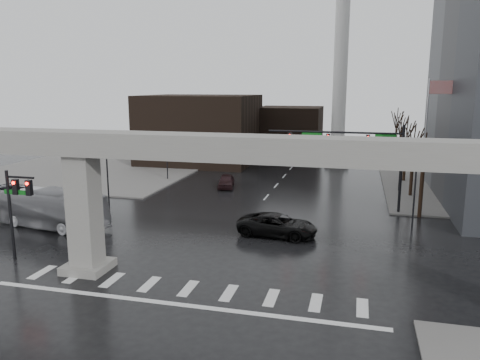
{
  "coord_description": "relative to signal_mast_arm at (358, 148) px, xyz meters",
  "views": [
    {
      "loc": [
        8.96,
        -24.34,
        11.29
      ],
      "look_at": [
        0.65,
        8.4,
        4.5
      ],
      "focal_mm": 35.0,
      "sensor_mm": 36.0,
      "label": 1
    }
  ],
  "objects": [
    {
      "name": "ground",
      "position": [
        -8.99,
        -18.8,
        -5.83
      ],
      "size": [
        160.0,
        160.0,
        0.0
      ],
      "primitive_type": "plane",
      "color": "black",
      "rests_on": "ground"
    },
    {
      "name": "sidewalk_nw",
      "position": [
        -34.99,
        17.2,
        -5.75
      ],
      "size": [
        28.0,
        36.0,
        0.15
      ],
      "primitive_type": "cube",
      "color": "#62615E",
      "rests_on": "ground"
    },
    {
      "name": "elevated_guideway",
      "position": [
        -7.73,
        -18.8,
        1.05
      ],
      "size": [
        48.0,
        2.6,
        8.7
      ],
      "color": "gray",
      "rests_on": "ground"
    },
    {
      "name": "building_far_left",
      "position": [
        -22.99,
        23.2,
        -0.83
      ],
      "size": [
        16.0,
        14.0,
        10.0
      ],
      "primitive_type": "cube",
      "color": "black",
      "rests_on": "ground"
    },
    {
      "name": "building_far_mid",
      "position": [
        -10.99,
        33.2,
        -1.83
      ],
      "size": [
        10.0,
        10.0,
        8.0
      ],
      "primitive_type": "cube",
      "color": "black",
      "rests_on": "ground"
    },
    {
      "name": "smokestack",
      "position": [
        -2.99,
        27.2,
        7.52
      ],
      "size": [
        3.6,
        3.6,
        30.0
      ],
      "color": "white",
      "rests_on": "ground"
    },
    {
      "name": "signal_mast_arm",
      "position": [
        0.0,
        0.0,
        0.0
      ],
      "size": [
        12.12,
        0.43,
        8.0
      ],
      "color": "black",
      "rests_on": "ground"
    },
    {
      "name": "signal_left_pole",
      "position": [
        -21.24,
        -18.3,
        -1.76
      ],
      "size": [
        2.3,
        0.3,
        6.0
      ],
      "color": "black",
      "rests_on": "ground"
    },
    {
      "name": "flagpole_assembly",
      "position": [
        6.3,
        3.2,
        1.7
      ],
      "size": [
        2.06,
        0.12,
        12.0
      ],
      "color": "silver",
      "rests_on": "ground"
    },
    {
      "name": "lamp_right_0",
      "position": [
        4.51,
        -4.8,
        -2.36
      ],
      "size": [
        1.22,
        0.32,
        5.11
      ],
      "color": "black",
      "rests_on": "ground"
    },
    {
      "name": "lamp_right_1",
      "position": [
        4.51,
        9.2,
        -2.36
      ],
      "size": [
        1.22,
        0.32,
        5.11
      ],
      "color": "black",
      "rests_on": "ground"
    },
    {
      "name": "lamp_right_2",
      "position": [
        4.51,
        23.2,
        -2.36
      ],
      "size": [
        1.22,
        0.32,
        5.11
      ],
      "color": "black",
      "rests_on": "ground"
    },
    {
      "name": "lamp_left_0",
      "position": [
        -22.49,
        -4.8,
        -2.36
      ],
      "size": [
        1.22,
        0.32,
        5.11
      ],
      "color": "black",
      "rests_on": "ground"
    },
    {
      "name": "lamp_left_1",
      "position": [
        -22.49,
        9.2,
        -2.36
      ],
      "size": [
        1.22,
        0.32,
        5.11
      ],
      "color": "black",
      "rests_on": "ground"
    },
    {
      "name": "lamp_left_2",
      "position": [
        -22.49,
        23.2,
        -2.36
      ],
      "size": [
        1.22,
        0.32,
        5.11
      ],
      "color": "black",
      "rests_on": "ground"
    },
    {
      "name": "tree_right_0",
      "position": [
        5.54,
        -0.78,
        -3.04
      ],
      "size": [
        1.09,
        1.58,
        7.5
      ],
      "color": "black",
      "rests_on": "ground"
    },
    {
      "name": "tree_right_1",
      "position": [
        5.54,
        7.22,
        -2.98
      ],
      "size": [
        1.09,
        1.61,
        7.67
      ],
      "color": "black",
      "rests_on": "ground"
    },
    {
      "name": "tree_right_2",
      "position": [
        5.54,
        15.22,
        -2.91
      ],
      "size": [
        1.1,
        1.63,
        7.85
      ],
      "color": "black",
      "rests_on": "ground"
    },
    {
      "name": "tree_right_3",
      "position": [
        5.54,
        23.22,
        -2.85
      ],
      "size": [
        1.11,
        1.66,
        8.02
      ],
      "color": "black",
      "rests_on": "ground"
    },
    {
      "name": "tree_right_4",
      "position": [
        5.54,
        31.22,
        -2.79
      ],
      "size": [
        1.12,
        1.69,
        8.19
      ],
      "color": "black",
      "rests_on": "ground"
    },
    {
      "name": "pickup_truck",
      "position": [
        -5.72,
        -9.08,
        -4.98
      ],
      "size": [
        6.36,
        3.48,
        1.69
      ],
      "primitive_type": "imported",
      "rotation": [
        0.0,
        0.0,
        1.46
      ],
      "color": "black",
      "rests_on": "ground"
    },
    {
      "name": "city_bus",
      "position": [
        -24.52,
        -11.34,
        -4.24
      ],
      "size": [
        11.68,
        4.65,
        3.17
      ],
      "primitive_type": "imported",
      "rotation": [
        0.0,
        0.0,
        1.39
      ],
      "color": "#B2B2B7",
      "rests_on": "ground"
    },
    {
      "name": "far_car",
      "position": [
        -14.31,
        6.73,
        -5.1
      ],
      "size": [
        2.53,
        4.53,
        1.46
      ],
      "primitive_type": "imported",
      "rotation": [
        0.0,
        0.0,
        0.2
      ],
      "color": "black",
      "rests_on": "ground"
    }
  ]
}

